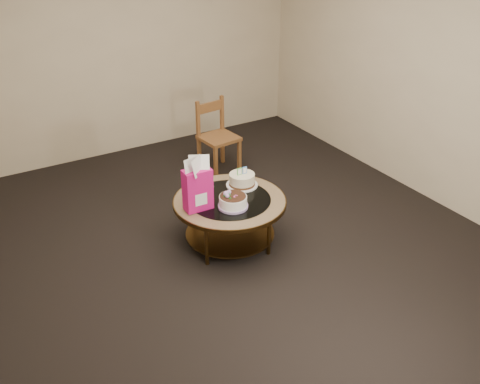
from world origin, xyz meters
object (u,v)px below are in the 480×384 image
dining_chair (217,136)px  decorated_cake (233,202)px  coffee_table (230,207)px  cream_cake (242,180)px  gift_bag (197,184)px

dining_chair → decorated_cake: bearing=-120.4°
coffee_table → decorated_cake: (-0.05, -0.14, 0.13)m
dining_chair → cream_cake: bearing=-114.7°
cream_cake → dining_chair: 1.29m
decorated_cake → cream_cake: size_ratio=0.89×
coffee_table → dining_chair: (0.63, 1.39, 0.05)m
coffee_table → dining_chair: size_ratio=1.21×
cream_cake → gift_bag: gift_bag is taller
coffee_table → cream_cake: 0.31m
coffee_table → decorated_cake: bearing=-108.9°
gift_bag → dining_chair: 1.70m
decorated_cake → cream_cake: (0.27, 0.30, 0.01)m
gift_bag → dining_chair: size_ratio=0.57×
cream_cake → dining_chair: dining_chair is taller
decorated_cake → cream_cake: 0.41m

